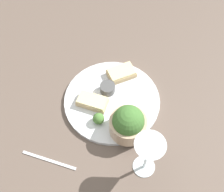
# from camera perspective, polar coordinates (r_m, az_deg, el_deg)

# --- Properties ---
(ground_plane) EXTENTS (4.00, 4.00, 0.00)m
(ground_plane) POSITION_cam_1_polar(r_m,az_deg,el_deg) (0.93, -0.00, -1.12)
(ground_plane) COLOR brown
(dinner_plate) EXTENTS (0.31, 0.31, 0.01)m
(dinner_plate) POSITION_cam_1_polar(r_m,az_deg,el_deg) (0.92, -0.00, -0.89)
(dinner_plate) COLOR silver
(dinner_plate) RESTS_ON ground_plane
(salad_bowl) EXTENTS (0.11, 0.11, 0.11)m
(salad_bowl) POSITION_cam_1_polar(r_m,az_deg,el_deg) (0.82, 3.29, -5.52)
(salad_bowl) COLOR tan
(salad_bowl) RESTS_ON dinner_plate
(sauce_ramekin) EXTENTS (0.05, 0.05, 0.03)m
(sauce_ramekin) POSITION_cam_1_polar(r_m,az_deg,el_deg) (0.92, -0.91, 1.65)
(sauce_ramekin) COLOR #4C4C4C
(sauce_ramekin) RESTS_ON dinner_plate
(cheese_toast_near) EXTENTS (0.11, 0.10, 0.03)m
(cheese_toast_near) POSITION_cam_1_polar(r_m,az_deg,el_deg) (0.96, 1.91, 4.68)
(cheese_toast_near) COLOR #D1B27F
(cheese_toast_near) RESTS_ON dinner_plate
(cheese_toast_far) EXTENTS (0.10, 0.06, 0.03)m
(cheese_toast_far) POSITION_cam_1_polar(r_m,az_deg,el_deg) (0.90, -4.01, -1.14)
(cheese_toast_far) COLOR #D1B27F
(cheese_toast_far) RESTS_ON dinner_plate
(wine_glass) EXTENTS (0.08, 0.08, 0.17)m
(wine_glass) POSITION_cam_1_polar(r_m,az_deg,el_deg) (0.73, 7.35, -11.23)
(wine_glass) COLOR silver
(wine_glass) RESTS_ON ground_plane
(garnish) EXTENTS (0.04, 0.04, 0.04)m
(garnish) POSITION_cam_1_polar(r_m,az_deg,el_deg) (0.86, -2.75, -4.60)
(garnish) COLOR #477533
(garnish) RESTS_ON dinner_plate
(fork) EXTENTS (0.17, 0.02, 0.01)m
(fork) POSITION_cam_1_polar(r_m,az_deg,el_deg) (0.86, -12.69, -12.59)
(fork) COLOR silver
(fork) RESTS_ON ground_plane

